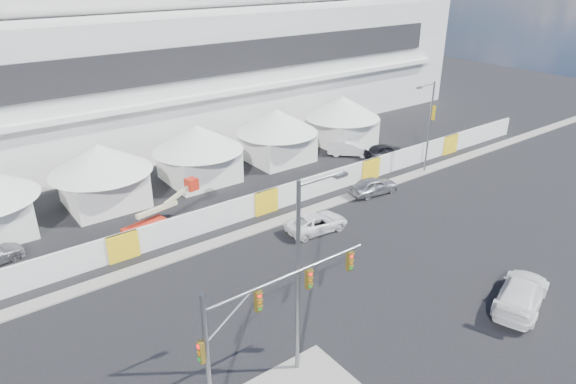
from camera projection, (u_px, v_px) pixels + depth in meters
ground at (324, 335)px, 28.60m from camera, size 160.00×160.00×0.00m
far_curb at (399, 180)px, 48.61m from camera, size 80.00×1.20×0.12m
stadium at (152, 50)px, 59.71m from camera, size 80.00×24.80×21.98m
tent_row at (152, 158)px, 45.07m from camera, size 53.40×8.40×5.40m
hoarding_fence at (265, 202)px, 42.04m from camera, size 70.00×0.25×2.00m
scaffold_tower at (402, 55)px, 77.48m from camera, size 4.40×4.40×12.00m
sedan_silver at (373, 186)px, 45.51m from camera, size 2.40×4.79×1.57m
pickup_curb at (317, 223)px, 39.33m from camera, size 2.79×5.19×1.38m
pickup_near at (522, 293)px, 30.68m from camera, size 4.30×6.50×1.75m
lot_car_a at (350, 148)px, 54.57m from camera, size 4.43×4.56×1.55m
lot_car_b at (384, 151)px, 53.99m from camera, size 2.65×4.68×1.50m
traffic_mast at (247, 334)px, 22.70m from camera, size 9.12×0.66×6.83m
streetlight_median at (303, 266)px, 23.85m from camera, size 2.86×0.29×10.34m
streetlight_curb at (429, 121)px, 48.36m from camera, size 2.64×0.59×8.92m
boom_lift at (154, 223)px, 38.76m from camera, size 6.74×2.07×3.35m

